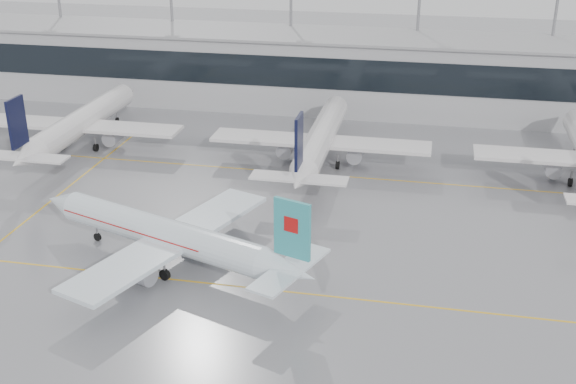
# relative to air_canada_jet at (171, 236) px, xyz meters

# --- Properties ---
(ground) EXTENTS (320.00, 320.00, 0.00)m
(ground) POSITION_rel_air_canada_jet_xyz_m (9.92, -2.67, -3.26)
(ground) COLOR gray
(ground) RESTS_ON ground
(taxi_line_main) EXTENTS (120.00, 0.25, 0.01)m
(taxi_line_main) POSITION_rel_air_canada_jet_xyz_m (9.92, -2.67, -3.26)
(taxi_line_main) COLOR gold
(taxi_line_main) RESTS_ON ground
(taxi_line_north) EXTENTS (120.00, 0.25, 0.01)m
(taxi_line_north) POSITION_rel_air_canada_jet_xyz_m (9.92, 27.33, -3.26)
(taxi_line_north) COLOR gold
(taxi_line_north) RESTS_ON ground
(taxi_line_cross) EXTENTS (0.25, 60.00, 0.01)m
(taxi_line_cross) POSITION_rel_air_canada_jet_xyz_m (-20.08, 12.33, -3.26)
(taxi_line_cross) COLOR gold
(taxi_line_cross) RESTS_ON ground
(terminal) EXTENTS (180.00, 15.00, 12.00)m
(terminal) POSITION_rel_air_canada_jet_xyz_m (9.92, 59.33, 2.74)
(terminal) COLOR #A2A2A5
(terminal) RESTS_ON ground
(terminal_glass) EXTENTS (180.00, 0.20, 5.00)m
(terminal_glass) POSITION_rel_air_canada_jet_xyz_m (9.92, 51.78, 4.24)
(terminal_glass) COLOR black
(terminal_glass) RESTS_ON ground
(terminal_roof) EXTENTS (182.00, 16.00, 0.40)m
(terminal_roof) POSITION_rel_air_canada_jet_xyz_m (9.92, 59.33, 8.94)
(terminal_roof) COLOR gray
(terminal_roof) RESTS_ON ground
(light_masts) EXTENTS (156.40, 1.00, 22.60)m
(light_masts) POSITION_rel_air_canada_jet_xyz_m (9.92, 65.33, 10.08)
(light_masts) COLOR gray
(light_masts) RESTS_ON ground
(air_canada_jet) EXTENTS (33.01, 26.46, 10.41)m
(air_canada_jet) POSITION_rel_air_canada_jet_xyz_m (0.00, 0.00, 0.00)
(air_canada_jet) COLOR silver
(air_canada_jet) RESTS_ON ground
(parked_jet_b) EXTENTS (29.64, 36.96, 11.72)m
(parked_jet_b) POSITION_rel_air_canada_jet_xyz_m (-25.08, 31.02, 0.45)
(parked_jet_b) COLOR silver
(parked_jet_b) RESTS_ON ground
(parked_jet_c) EXTENTS (29.64, 36.96, 11.72)m
(parked_jet_c) POSITION_rel_air_canada_jet_xyz_m (9.92, 31.02, 0.45)
(parked_jet_c) COLOR silver
(parked_jet_c) RESTS_ON ground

